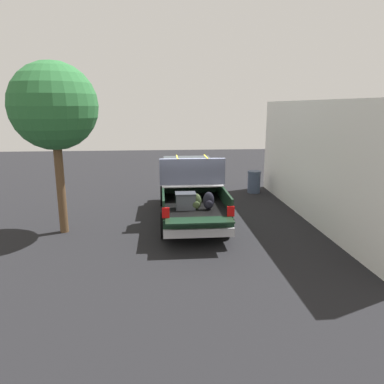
{
  "coord_description": "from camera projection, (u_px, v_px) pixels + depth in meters",
  "views": [
    {
      "loc": [
        -11.84,
        0.98,
        3.81
      ],
      "look_at": [
        -0.6,
        0.0,
        1.1
      ],
      "focal_mm": 33.64,
      "sensor_mm": 36.0,
      "label": 1
    }
  ],
  "objects": [
    {
      "name": "ground_plane",
      "position": [
        191.0,
        219.0,
        12.44
      ],
      "size": [
        40.0,
        40.0,
        0.0
      ],
      "primitive_type": "plane",
      "color": "black"
    },
    {
      "name": "pickup_truck",
      "position": [
        190.0,
        189.0,
        12.58
      ],
      "size": [
        6.05,
        2.06,
        2.23
      ],
      "color": "black",
      "rests_on": "ground_plane"
    },
    {
      "name": "building_facade",
      "position": [
        313.0,
        161.0,
        12.03
      ],
      "size": [
        10.08,
        0.36,
        3.99
      ],
      "primitive_type": "cube",
      "color": "white",
      "rests_on": "ground_plane"
    },
    {
      "name": "tree_background",
      "position": [
        54.0,
        107.0,
        10.29
      ],
      "size": [
        2.52,
        2.52,
        5.06
      ],
      "color": "brown",
      "rests_on": "ground_plane"
    },
    {
      "name": "trash_can",
      "position": [
        254.0,
        182.0,
        16.12
      ],
      "size": [
        0.6,
        0.6,
        0.98
      ],
      "color": "#3F4C66",
      "rests_on": "ground_plane"
    }
  ]
}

